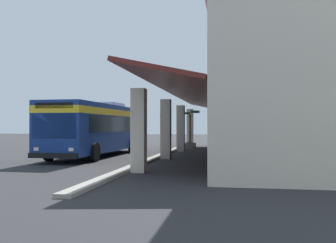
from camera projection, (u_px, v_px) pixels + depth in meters
name	position (u px, v px, depth m)	size (l,w,h in m)	color
ground	(219.00, 158.00, 21.55)	(120.00, 120.00, 0.00)	#2D2D30
curb_strip	(165.00, 154.00, 24.25)	(29.93, 0.50, 0.12)	#9E998E
plaza_building	(322.00, 101.00, 22.67)	(25.24, 15.71, 6.67)	beige
transit_bus	(98.00, 126.00, 23.14)	(11.27, 3.02, 3.34)	navy
potted_palm	(190.00, 139.00, 30.08)	(1.80, 1.76, 3.11)	gray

